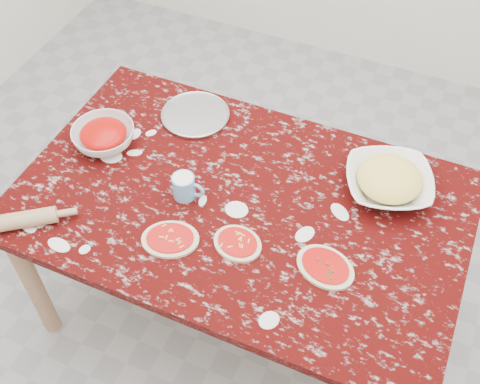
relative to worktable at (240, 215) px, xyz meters
name	(u,v)px	position (x,y,z in m)	size (l,w,h in m)	color
ground	(240,306)	(0.00, 0.00, -0.67)	(4.00, 4.00, 0.00)	gray
worktable	(240,215)	(0.00, 0.00, 0.00)	(1.60, 1.00, 0.75)	#320403
pizza_tray	(195,115)	(-0.35, 0.34, 0.09)	(0.27, 0.27, 0.01)	#B2B2B7
sauce_bowl	(104,137)	(-0.60, 0.06, 0.12)	(0.24, 0.24, 0.08)	white
cheese_bowl	(388,183)	(0.47, 0.26, 0.12)	(0.31, 0.31, 0.08)	white
flour_mug	(185,187)	(-0.19, -0.05, 0.13)	(0.12, 0.08, 0.09)	#68A3DA
pizza_left	(170,239)	(-0.15, -0.25, 0.09)	(0.24, 0.22, 0.02)	beige
pizza_mid	(238,243)	(0.07, -0.18, 0.09)	(0.19, 0.17, 0.02)	beige
pizza_right	(325,267)	(0.37, -0.15, 0.09)	(0.24, 0.20, 0.02)	beige
rolling_pin	(13,221)	(-0.67, -0.42, 0.11)	(0.06, 0.06, 0.30)	tan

